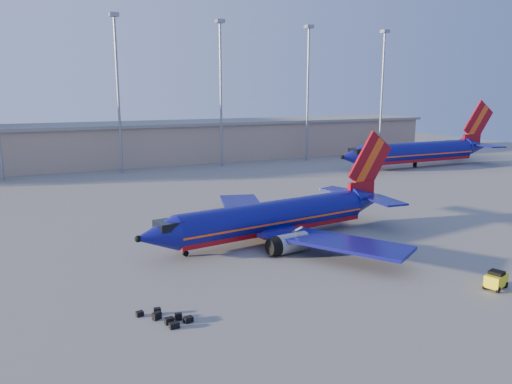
% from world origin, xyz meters
% --- Properties ---
extents(ground, '(220.00, 220.00, 0.00)m').
position_xyz_m(ground, '(0.00, 0.00, 0.00)').
color(ground, slate).
rests_on(ground, ground).
extents(terminal_building, '(122.00, 16.00, 8.50)m').
position_xyz_m(terminal_building, '(10.00, 58.00, 4.32)').
color(terminal_building, gray).
rests_on(terminal_building, ground).
extents(light_mast_row, '(101.60, 1.60, 28.65)m').
position_xyz_m(light_mast_row, '(5.00, 46.00, 17.55)').
color(light_mast_row, gray).
rests_on(light_mast_row, ground).
extents(aircraft_main, '(31.40, 30.02, 10.66)m').
position_xyz_m(aircraft_main, '(1.86, -3.84, 2.28)').
color(aircraft_main, navy).
rests_on(aircraft_main, ground).
extents(aircraft_second, '(38.97, 15.20, 13.21)m').
position_xyz_m(aircraft_second, '(50.87, 28.33, 3.03)').
color(aircraft_second, navy).
rests_on(aircraft_second, ground).
extents(baggage_tug, '(2.25, 1.74, 1.42)m').
position_xyz_m(baggage_tug, '(10.91, -22.97, 0.74)').
color(baggage_tug, yellow).
rests_on(baggage_tug, ground).
extents(luggage_pile, '(3.33, 3.14, 0.51)m').
position_xyz_m(luggage_pile, '(-13.78, -17.56, 0.22)').
color(luggage_pile, black).
rests_on(luggage_pile, ground).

